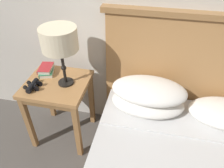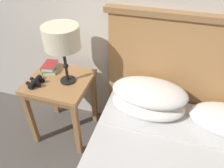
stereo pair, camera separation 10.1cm
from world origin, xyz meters
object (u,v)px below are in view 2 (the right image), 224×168
(nightstand, at_px, (60,89))
(book_stacked_on_top, at_px, (50,65))
(binoculars_pair, at_px, (35,82))
(table_lamp, at_px, (62,39))
(book_on_nightstand, at_px, (50,69))

(nightstand, bearing_deg, book_stacked_on_top, 141.04)
(book_stacked_on_top, relative_size, binoculars_pair, 1.14)
(table_lamp, xyz_separation_m, binoculars_pair, (-0.24, -0.12, -0.37))
(table_lamp, xyz_separation_m, book_stacked_on_top, (-0.23, 0.11, -0.35))
(table_lamp, height_order, book_stacked_on_top, table_lamp)
(nightstand, xyz_separation_m, binoculars_pair, (-0.16, -0.11, 0.12))
(table_lamp, distance_m, binoculars_pair, 0.46)
(nightstand, height_order, table_lamp, table_lamp)
(nightstand, relative_size, table_lamp, 1.31)
(nightstand, height_order, book_on_nightstand, book_on_nightstand)
(book_stacked_on_top, bearing_deg, nightstand, -38.96)
(book_on_nightstand, distance_m, binoculars_pair, 0.22)
(book_on_nightstand, bearing_deg, book_stacked_on_top, 137.37)
(book_stacked_on_top, bearing_deg, table_lamp, -25.60)
(table_lamp, bearing_deg, book_stacked_on_top, 154.40)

